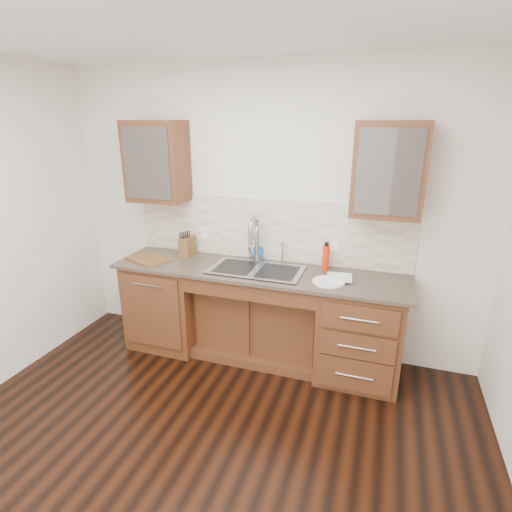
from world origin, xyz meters
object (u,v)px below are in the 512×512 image
(water_bottle, at_px, (326,258))
(plate, at_px, (329,282))
(soap_bottle, at_px, (258,251))
(cutting_board, at_px, (148,259))
(knife_block, at_px, (187,247))

(water_bottle, bearing_deg, plate, -75.64)
(soap_bottle, xyz_separation_m, plate, (0.74, -0.36, -0.08))
(plate, xyz_separation_m, cutting_board, (-1.75, 0.03, 0.00))
(cutting_board, bearing_deg, plate, -0.87)
(plate, bearing_deg, water_bottle, 104.36)
(soap_bottle, xyz_separation_m, water_bottle, (0.66, -0.07, 0.03))
(soap_bottle, height_order, cutting_board, soap_bottle)
(water_bottle, bearing_deg, cutting_board, -170.83)
(plate, relative_size, knife_block, 1.41)
(soap_bottle, bearing_deg, water_bottle, -2.31)
(water_bottle, relative_size, knife_block, 1.19)
(knife_block, bearing_deg, soap_bottle, 11.41)
(cutting_board, bearing_deg, water_bottle, 9.17)
(soap_bottle, xyz_separation_m, knife_block, (-0.71, -0.11, 0.01))
(soap_bottle, distance_m, water_bottle, 0.67)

